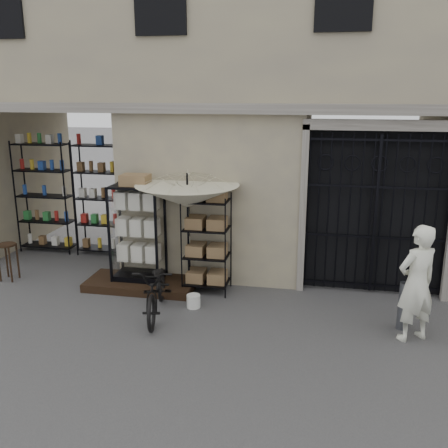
% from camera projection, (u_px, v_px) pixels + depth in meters
% --- Properties ---
extents(ground, '(80.00, 80.00, 0.00)m').
position_uv_depth(ground, '(259.00, 339.00, 7.37)').
color(ground, black).
rests_on(ground, ground).
extents(main_building, '(14.00, 4.00, 9.00)m').
position_uv_depth(main_building, '(288.00, 41.00, 9.99)').
color(main_building, tan).
rests_on(main_building, ground).
extents(shop_recess, '(3.00, 1.70, 3.00)m').
position_uv_depth(shop_recess, '(64.00, 191.00, 10.46)').
color(shop_recess, black).
rests_on(shop_recess, ground).
extents(shop_shelving, '(2.70, 0.50, 2.50)m').
position_uv_depth(shop_shelving, '(74.00, 198.00, 11.01)').
color(shop_shelving, black).
rests_on(shop_shelving, ground).
extents(iron_gate, '(2.50, 0.21, 3.00)m').
position_uv_depth(iron_gate, '(375.00, 210.00, 8.82)').
color(iron_gate, black).
rests_on(iron_gate, ground).
extents(step_platform, '(2.00, 0.90, 0.15)m').
position_uv_depth(step_platform, '(141.00, 284.00, 9.26)').
color(step_platform, black).
rests_on(step_platform, ground).
extents(display_cabinet, '(0.98, 0.72, 1.91)m').
position_uv_depth(display_cabinet, '(138.00, 238.00, 9.13)').
color(display_cabinet, black).
rests_on(display_cabinet, step_platform).
extents(wire_rack, '(0.85, 0.66, 1.80)m').
position_uv_depth(wire_rack, '(207.00, 245.00, 8.93)').
color(wire_rack, black).
rests_on(wire_rack, ground).
extents(market_umbrella, '(1.65, 1.68, 2.60)m').
position_uv_depth(market_umbrella, '(187.00, 190.00, 8.70)').
color(market_umbrella, black).
rests_on(market_umbrella, ground).
extents(white_bucket, '(0.24, 0.24, 0.22)m').
position_uv_depth(white_bucket, '(194.00, 301.00, 8.42)').
color(white_bucket, silver).
rests_on(white_bucket, ground).
extents(bicycle, '(0.76, 1.00, 1.72)m').
position_uv_depth(bicycle, '(158.00, 315.00, 8.17)').
color(bicycle, black).
rests_on(bicycle, ground).
extents(wooden_stool, '(0.36, 0.36, 0.72)m').
position_uv_depth(wooden_stool, '(8.00, 261.00, 9.58)').
color(wooden_stool, black).
rests_on(wooden_stool, ground).
extents(steel_bollard, '(0.17, 0.17, 0.76)m').
position_uv_depth(steel_bollard, '(402.00, 306.00, 7.59)').
color(steel_bollard, '#5A5D65').
rests_on(steel_bollard, ground).
extents(shopkeeper, '(1.45, 1.82, 0.42)m').
position_uv_depth(shopkeeper, '(411.00, 338.00, 7.38)').
color(shopkeeper, white).
rests_on(shopkeeper, ground).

